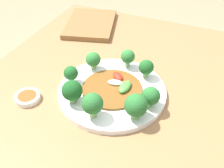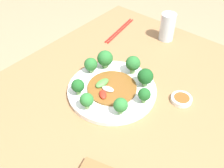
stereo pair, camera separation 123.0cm
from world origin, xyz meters
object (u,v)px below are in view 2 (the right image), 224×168
at_px(broccoli_east, 133,64).
at_px(chopsticks, 120,30).
at_px(broccoli_south, 144,95).
at_px(stirfry_center, 110,87).
at_px(broccoli_northeast, 105,58).
at_px(broccoli_southeast, 145,77).
at_px(broccoli_southwest, 121,105).
at_px(drinking_glass, 167,27).
at_px(broccoli_north, 91,65).
at_px(broccoli_west, 87,100).
at_px(plate, 112,90).
at_px(broccoli_northwest, 78,86).
at_px(sauce_dish, 181,99).

bearing_deg(broccoli_east, chopsticks, 47.25).
distance_m(broccoli_south, stirfry_center, 0.13).
bearing_deg(broccoli_northeast, chopsticks, 27.81).
xyz_separation_m(broccoli_southeast, broccoli_south, (-0.07, -0.05, -0.01)).
xyz_separation_m(broccoli_southwest, drinking_glass, (0.48, 0.13, 0.01)).
relative_size(stirfry_center, drinking_glass, 1.43).
height_order(broccoli_south, chopsticks, broccoli_south).
bearing_deg(chopsticks, broccoli_north, -159.97).
distance_m(broccoli_southeast, broccoli_west, 0.22).
bearing_deg(broccoli_southeast, plate, 138.74).
height_order(broccoli_southeast, drinking_glass, drinking_glass).
distance_m(broccoli_north, drinking_glass, 0.40).
distance_m(broccoli_northeast, stirfry_center, 0.13).
height_order(plate, broccoli_east, broccoli_east).
xyz_separation_m(broccoli_west, chopsticks, (0.46, 0.23, -0.05)).
relative_size(broccoli_west, broccoli_northeast, 0.86).
xyz_separation_m(plate, broccoli_northwest, (-0.09, 0.07, 0.04)).
distance_m(drinking_glass, sauce_dish, 0.39).
distance_m(broccoli_northwest, broccoli_north, 0.12).
relative_size(broccoli_southeast, broccoli_south, 1.21).
distance_m(broccoli_southwest, sauce_dish, 0.22).
xyz_separation_m(broccoli_north, drinking_glass, (0.40, -0.09, 0.01)).
bearing_deg(broccoli_west, broccoli_southwest, -60.56).
relative_size(broccoli_west, broccoli_southwest, 1.03).
xyz_separation_m(plate, broccoli_south, (0.02, -0.12, 0.04)).
bearing_deg(plate, broccoli_southeast, -41.26).
bearing_deg(broccoli_south, broccoli_southeast, 32.58).
bearing_deg(broccoli_east, plate, 178.24).
relative_size(broccoli_southeast, broccoli_east, 0.95).
height_order(plate, broccoli_southwest, broccoli_southwest).
distance_m(broccoli_west, broccoli_northeast, 0.22).
height_order(broccoli_south, broccoli_east, broccoli_east).
height_order(broccoli_southeast, chopsticks, broccoli_southeast).
height_order(stirfry_center, drinking_glass, drinking_glass).
relative_size(broccoli_southeast, chopsticks, 0.29).
xyz_separation_m(broccoli_southwest, broccoli_north, (0.09, 0.21, -0.00)).
height_order(broccoli_southeast, stirfry_center, broccoli_southeast).
bearing_deg(broccoli_east, broccoli_south, -129.39).
relative_size(plate, drinking_glass, 2.57).
bearing_deg(broccoli_southeast, sauce_dish, -77.41).
distance_m(broccoli_southwest, chopsticks, 0.52).
bearing_deg(broccoli_west, stirfry_center, 1.30).
height_order(broccoli_northwest, broccoli_north, same).
height_order(broccoli_west, broccoli_east, broccoli_east).
relative_size(broccoli_southeast, broccoli_northwest, 1.14).
xyz_separation_m(broccoli_southwest, chopsticks, (0.40, 0.33, -0.05)).
xyz_separation_m(broccoli_southeast, stirfry_center, (-0.09, 0.08, -0.03)).
bearing_deg(broccoli_northeast, broccoli_north, 158.29).
distance_m(broccoli_south, broccoli_southwest, 0.09).
bearing_deg(broccoli_northeast, drinking_glass, -10.51).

